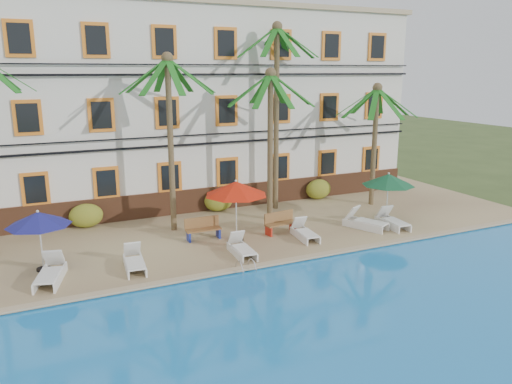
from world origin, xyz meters
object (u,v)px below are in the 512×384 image
lounger_e (365,221)px  lounger_f (392,221)px  palm_e (375,126)px  palm_d (277,94)px  lounger_c (242,248)px  umbrella_green (388,180)px  umbrella_blue (38,219)px  lounger_b (134,261)px  umbrella_red (236,189)px  lounger_d (305,232)px  pool_ladder (246,270)px  bench_left (203,228)px  palm_c (270,123)px  palm_b (170,119)px  lounger_a (50,273)px  bench_right (280,222)px

lounger_e → lounger_f: (1.24, -0.39, -0.02)m
palm_e → palm_d: bearing=164.2°
lounger_c → umbrella_green: bearing=7.3°
umbrella_blue → lounger_b: bearing=-22.9°
umbrella_red → lounger_c: size_ratio=1.44×
lounger_d → pool_ladder: bearing=-149.9°
umbrella_red → bench_left: umbrella_red is taller
umbrella_blue → lounger_d: size_ratio=1.22×
palm_e → umbrella_red: bearing=-164.8°
palm_d → umbrella_blue: bearing=-161.2°
palm_c → pool_ladder: palm_c is taller
lounger_c → lounger_e: (6.38, 0.76, 0.03)m
palm_c → umbrella_blue: 10.70m
umbrella_green → lounger_c: umbrella_green is taller
palm_b → lounger_b: 6.54m
bench_left → lounger_f: bearing=-13.8°
lounger_b → lounger_c: size_ratio=1.04×
umbrella_blue → pool_ladder: bearing=-24.8°
palm_b → lounger_a: bearing=-144.9°
palm_e → lounger_f: 5.55m
palm_d → lounger_c: (-4.25, -5.44, -5.54)m
lounger_c → palm_d: bearing=52.0°
bench_left → pool_ladder: 3.90m
bench_left → palm_e: bearing=9.1°
lounger_b → lounger_a: bearing=178.2°
lounger_b → bench_right: (6.65, 1.47, 0.19)m
bench_right → lounger_a: bearing=-171.7°
lounger_d → lounger_a: bearing=-178.6°
palm_e → lounger_e: palm_e is taller
lounger_a → pool_ladder: bearing=-16.3°
palm_c → lounger_f: bearing=-37.4°
bench_left → bench_right: size_ratio=0.98×
palm_b → palm_d: palm_d is taller
umbrella_blue → lounger_c: umbrella_blue is taller
palm_d → lounger_f: bearing=-56.4°
lounger_c → bench_right: 3.18m
palm_d → lounger_c: palm_d is taller
palm_d → palm_c: bearing=-125.1°
bench_right → pool_ladder: bearing=-133.4°
palm_e → umbrella_blue: palm_e is taller
umbrella_green → bench_right: 5.46m
palm_e → lounger_b: palm_e is taller
palm_d → umbrella_green: 6.80m
bench_right → umbrella_green: bearing=-9.0°
lounger_a → bench_left: 6.43m
lounger_c → bench_right: (2.61, 1.81, 0.19)m
pool_ladder → lounger_f: bearing=12.6°
palm_b → umbrella_red: (1.97, -2.53, -2.71)m
bench_left → umbrella_green: bearing=-9.6°
palm_e → lounger_c: size_ratio=3.48×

